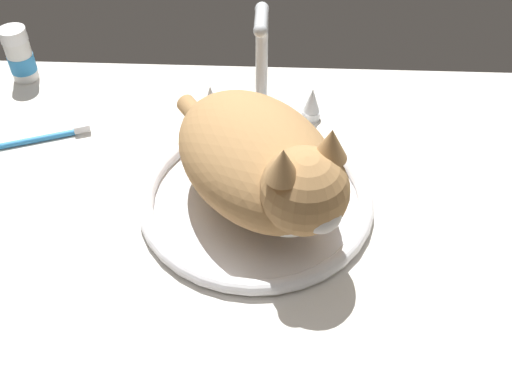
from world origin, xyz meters
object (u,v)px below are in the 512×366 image
Objects in this scene: sink_basin at (256,198)px; faucet at (261,80)px; cat at (265,165)px; pill_bottle at (20,56)px; toothbrush at (34,139)px.

sink_basin is 1.62× the size of faucet.
cat is at bearing -86.65° from faucet.
cat is at bearing -56.22° from sink_basin.
faucet is 46.08cm from pill_bottle.
cat is at bearing -20.20° from toothbrush.
cat is (1.30, -22.21, 1.51)cm from faucet.
faucet is at bearing 93.35° from cat.
cat is 2.01× the size of toothbrush.
faucet is at bearing 90.00° from sink_basin.
toothbrush is at bearing -68.05° from pill_bottle.
toothbrush is at bearing 159.80° from cat.
sink_basin is 21.41cm from faucet.
cat is (1.30, -1.95, 8.42)cm from sink_basin.
sink_basin is 8.74cm from cat.
cat reaches higher than toothbrush.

